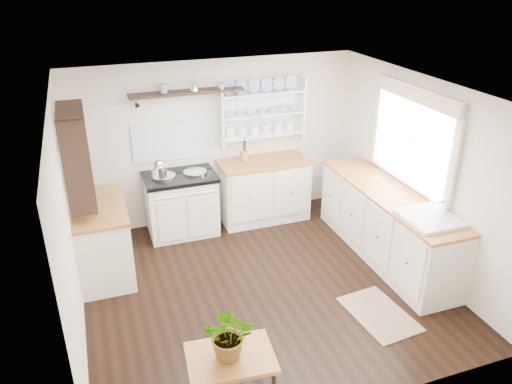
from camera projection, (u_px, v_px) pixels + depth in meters
floor at (262, 285)px, 5.87m from camera, size 4.00×3.80×0.01m
wall_back at (216, 142)px, 7.00m from camera, size 4.00×0.02×2.30m
wall_right at (419, 173)px, 5.99m from camera, size 0.02×3.80×2.30m
wall_left at (67, 227)px, 4.78m from camera, size 0.02×3.80×2.30m
ceiling at (264, 92)px, 4.89m from camera, size 4.00×3.80×0.01m
window at (413, 137)px, 5.92m from camera, size 0.08×1.55×1.22m
aga_cooker at (182, 204)px, 6.84m from camera, size 0.96×0.67×0.89m
back_cabinets at (263, 189)px, 7.22m from camera, size 1.27×0.63×0.90m
right_cabinets at (386, 224)px, 6.27m from camera, size 0.62×2.43×0.90m
belfast_sink at (428, 228)px, 5.49m from camera, size 0.55×0.60×0.45m
left_cabinets at (103, 239)px, 5.93m from camera, size 0.62×1.13×0.90m
plate_rack at (261, 110)px, 7.00m from camera, size 1.20×0.22×0.90m
high_shelf at (187, 93)px, 6.46m from camera, size 1.50×0.29×0.16m
left_shelving at (76, 155)px, 5.42m from camera, size 0.28×0.80×1.05m
kettle at (159, 168)px, 6.39m from camera, size 0.19×0.19×0.24m
utensil_crock at (244, 156)px, 6.99m from camera, size 0.12×0.12×0.14m
center_table at (231, 360)px, 4.28m from camera, size 0.80×0.60×0.41m
potted_plant at (230, 334)px, 4.16m from camera, size 0.53×0.50×0.47m
floor_rug at (379, 314)px, 5.38m from camera, size 0.63×0.90×0.02m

